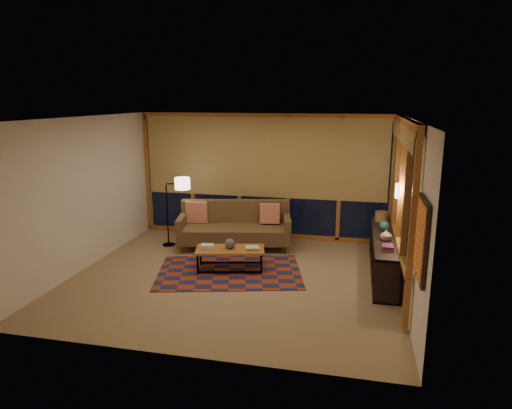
% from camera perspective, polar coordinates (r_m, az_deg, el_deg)
% --- Properties ---
extents(floor, '(5.50, 5.00, 0.01)m').
position_cam_1_polar(floor, '(7.94, -2.69, -9.11)').
color(floor, '#9F895C').
rests_on(floor, ground).
extents(ceiling, '(5.50, 5.00, 0.01)m').
position_cam_1_polar(ceiling, '(7.36, -2.92, 10.74)').
color(ceiling, white).
rests_on(ceiling, walls).
extents(walls, '(5.51, 5.01, 2.70)m').
position_cam_1_polar(walls, '(7.53, -2.80, 0.43)').
color(walls, silver).
rests_on(walls, floor).
extents(window_wall_back, '(5.30, 0.16, 2.60)m').
position_cam_1_polar(window_wall_back, '(9.85, 0.95, 3.48)').
color(window_wall_back, '#B16425').
rests_on(window_wall_back, walls).
extents(window_wall_right, '(0.16, 3.70, 2.60)m').
position_cam_1_polar(window_wall_right, '(7.89, 17.54, 0.41)').
color(window_wall_right, '#B16425').
rests_on(window_wall_right, walls).
extents(wall_art, '(0.06, 0.74, 0.94)m').
position_cam_1_polar(wall_art, '(5.51, 19.91, -4.09)').
color(wall_art, red).
rests_on(wall_art, walls).
extents(wall_sconce, '(0.12, 0.18, 0.22)m').
position_cam_1_polar(wall_sconce, '(7.70, 17.29, 1.64)').
color(wall_sconce, '#FEECC5').
rests_on(wall_sconce, walls).
extents(sofa, '(2.39, 1.35, 0.92)m').
position_cam_1_polar(sofa, '(9.32, -2.71, -2.72)').
color(sofa, brown).
rests_on(sofa, floor).
extents(pillow_left, '(0.46, 0.22, 0.45)m').
position_cam_1_polar(pillow_left, '(9.58, -7.39, -0.99)').
color(pillow_left, red).
rests_on(pillow_left, sofa).
extents(pillow_right, '(0.42, 0.19, 0.41)m').
position_cam_1_polar(pillow_right, '(9.39, 1.73, -1.31)').
color(pillow_right, red).
rests_on(pillow_right, sofa).
extents(area_rug, '(2.84, 2.24, 0.01)m').
position_cam_1_polar(area_rug, '(8.17, -3.33, -8.41)').
color(area_rug, maroon).
rests_on(area_rug, floor).
extents(coffee_table, '(1.30, 0.81, 0.40)m').
position_cam_1_polar(coffee_table, '(8.21, -3.24, -6.84)').
color(coffee_table, '#B16425').
rests_on(coffee_table, floor).
extents(book_stack_a, '(0.25, 0.21, 0.07)m').
position_cam_1_polar(book_stack_a, '(8.19, -6.11, -5.23)').
color(book_stack_a, silver).
rests_on(book_stack_a, coffee_table).
extents(book_stack_b, '(0.31, 0.27, 0.05)m').
position_cam_1_polar(book_stack_b, '(8.11, -0.52, -5.39)').
color(book_stack_b, silver).
rests_on(book_stack_b, coffee_table).
extents(ceramic_pot, '(0.19, 0.19, 0.19)m').
position_cam_1_polar(ceramic_pot, '(8.12, -3.27, -4.88)').
color(ceramic_pot, black).
rests_on(ceramic_pot, coffee_table).
extents(floor_lamp, '(0.56, 0.46, 1.43)m').
position_cam_1_polar(floor_lamp, '(9.59, -11.03, -0.91)').
color(floor_lamp, black).
rests_on(floor_lamp, floor).
extents(bookshelf, '(0.40, 2.77, 0.69)m').
position_cam_1_polar(bookshelf, '(8.38, 15.64, -5.87)').
color(bookshelf, '#33231E').
rests_on(bookshelf, floor).
extents(basket, '(0.30, 0.30, 0.19)m').
position_cam_1_polar(basket, '(9.11, 15.43, -1.45)').
color(basket, brown).
rests_on(basket, bookshelf).
extents(teal_bowl, '(0.21, 0.21, 0.18)m').
position_cam_1_polar(teal_bowl, '(8.48, 15.74, -2.58)').
color(teal_bowl, '#21635C').
rests_on(teal_bowl, bookshelf).
extents(vase, '(0.21, 0.21, 0.20)m').
position_cam_1_polar(vase, '(7.91, 15.95, -3.65)').
color(vase, tan).
rests_on(vase, bookshelf).
extents(shelf_book_stack, '(0.25, 0.29, 0.07)m').
position_cam_1_polar(shelf_book_stack, '(7.46, 16.11, -5.18)').
color(shelf_book_stack, silver).
rests_on(shelf_book_stack, bookshelf).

